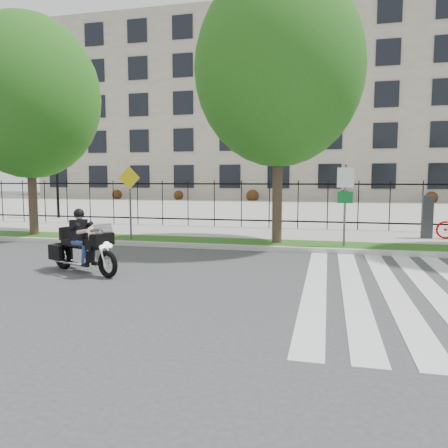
# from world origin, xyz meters

# --- Properties ---
(ground) EXTENTS (120.00, 120.00, 0.00)m
(ground) POSITION_xyz_m (0.00, 0.00, 0.00)
(ground) COLOR #39393C
(ground) RESTS_ON ground
(curb) EXTENTS (60.00, 0.20, 0.15)m
(curb) POSITION_xyz_m (0.00, 4.10, 0.07)
(curb) COLOR #B9B8AE
(curb) RESTS_ON ground
(grass_verge) EXTENTS (60.00, 1.50, 0.15)m
(grass_verge) POSITION_xyz_m (0.00, 4.95, 0.07)
(grass_verge) COLOR #1A4912
(grass_verge) RESTS_ON ground
(sidewalk) EXTENTS (60.00, 3.50, 0.15)m
(sidewalk) POSITION_xyz_m (0.00, 7.45, 0.07)
(sidewalk) COLOR #A09D96
(sidewalk) RESTS_ON ground
(plaza) EXTENTS (80.00, 34.00, 0.10)m
(plaza) POSITION_xyz_m (0.00, 25.00, 0.05)
(plaza) COLOR #A09D96
(plaza) RESTS_ON ground
(iron_fence) EXTENTS (30.00, 0.06, 2.00)m
(iron_fence) POSITION_xyz_m (0.00, 9.20, 1.15)
(iron_fence) COLOR black
(iron_fence) RESTS_ON sidewalk
(office_building) EXTENTS (60.00, 21.90, 20.15)m
(office_building) POSITION_xyz_m (0.00, 44.92, 9.97)
(office_building) COLOR gray
(office_building) RESTS_ON ground
(lamp_post_left) EXTENTS (1.06, 0.70, 4.25)m
(lamp_post_left) POSITION_xyz_m (-12.00, 12.00, 3.21)
(lamp_post_left) COLOR black
(lamp_post_left) RESTS_ON ground
(street_tree_0) EXTENTS (5.12, 5.12, 7.96)m
(street_tree_0) POSITION_xyz_m (-8.24, 4.95, 5.16)
(street_tree_0) COLOR #3E2E22
(street_tree_0) RESTS_ON grass_verge
(street_tree_1) EXTENTS (5.30, 5.30, 8.54)m
(street_tree_1) POSITION_xyz_m (0.82, 4.95, 5.63)
(street_tree_1) COLOR #3E2E22
(street_tree_1) RESTS_ON grass_verge
(sign_pole_regulatory) EXTENTS (0.50, 0.09, 2.50)m
(sign_pole_regulatory) POSITION_xyz_m (2.91, 4.58, 1.74)
(sign_pole_regulatory) COLOR #59595B
(sign_pole_regulatory) RESTS_ON grass_verge
(sign_pole_warning) EXTENTS (0.78, 0.09, 2.49)m
(sign_pole_warning) POSITION_xyz_m (-4.16, 4.58, 1.74)
(sign_pole_warning) COLOR #59595B
(sign_pole_warning) RESTS_ON grass_verge
(motorcycle_rider) EXTENTS (2.22, 1.25, 1.82)m
(motorcycle_rider) POSITION_xyz_m (-3.15, -0.06, 0.61)
(motorcycle_rider) COLOR black
(motorcycle_rider) RESTS_ON ground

